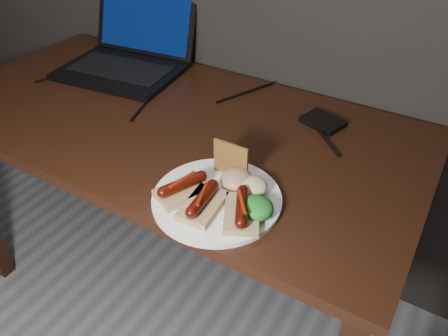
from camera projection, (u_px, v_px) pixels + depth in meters
desk at (171, 144)px, 1.27m from camera, size 1.40×0.70×0.75m
laptop at (129, 52)px, 1.46m from camera, size 0.42×0.41×0.25m
hard_drive at (323, 121)px, 1.19m from camera, size 0.12×0.11×0.02m
desk_cables at (181, 97)px, 1.31m from camera, size 0.98×0.42×0.01m
plate at (217, 199)px, 0.94m from camera, size 0.35×0.35×0.01m
bread_sausage_left at (183, 188)px, 0.93m from camera, size 0.11×0.13×0.04m
bread_sausage_center at (203, 203)px, 0.90m from camera, size 0.08×0.12×0.04m
bread_sausage_right at (242, 210)px, 0.88m from camera, size 0.11×0.13×0.04m
crispbread at (231, 160)px, 0.97m from camera, size 0.08×0.01×0.08m
salad_greens at (257, 208)px, 0.88m from camera, size 0.07×0.07×0.04m
salsa_mound at (237, 179)px, 0.95m from camera, size 0.07×0.07×0.04m
coleslaw_mound at (253, 186)px, 0.94m from camera, size 0.06×0.06×0.04m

